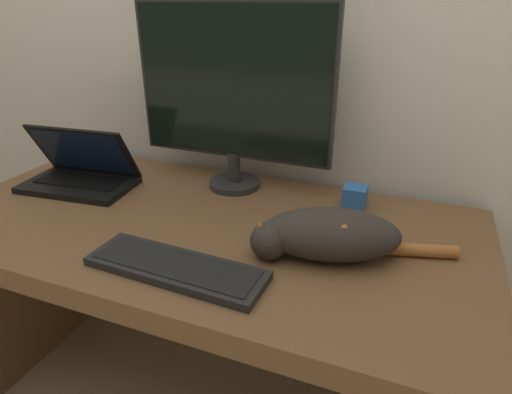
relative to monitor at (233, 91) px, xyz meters
The scene contains 6 objects.
desk 0.52m from the monitor, 86.93° to the right, with size 1.51×0.74×0.71m.
monitor is the anchor object (origin of this frame).
laptop 0.57m from the monitor, 158.76° to the right, with size 0.36×0.24×0.20m.
external_keyboard 0.58m from the monitor, 81.31° to the right, with size 0.42×0.15×0.02m.
cat 0.54m from the monitor, 39.22° to the right, with size 0.47×0.23×0.12m.
small_toy 0.48m from the monitor, ahead, with size 0.07×0.07×0.07m.
Camera 1 is at (0.52, -0.54, 1.27)m, focal length 30.00 mm.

